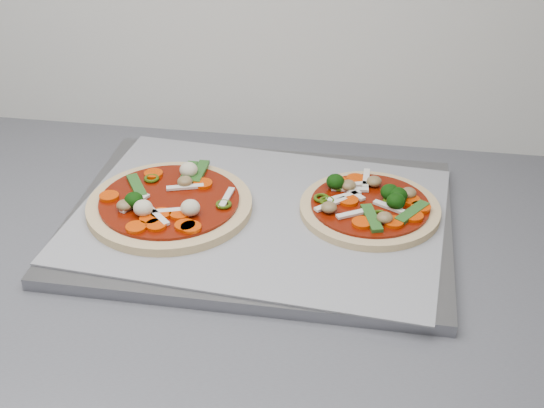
# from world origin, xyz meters

# --- Properties ---
(baking_tray) EXTENTS (0.48, 0.36, 0.02)m
(baking_tray) POSITION_xyz_m (-0.49, 1.35, 0.91)
(baking_tray) COLOR gray
(baking_tray) RESTS_ON countertop
(parchment) EXTENTS (0.48, 0.37, 0.00)m
(parchment) POSITION_xyz_m (-0.49, 1.35, 0.92)
(parchment) COLOR gray
(parchment) RESTS_ON baking_tray
(pizza_left) EXTENTS (0.27, 0.27, 0.04)m
(pizza_left) POSITION_xyz_m (-0.60, 1.34, 0.93)
(pizza_left) COLOR tan
(pizza_left) RESTS_ON parchment
(pizza_right) EXTENTS (0.20, 0.20, 0.03)m
(pizza_right) POSITION_xyz_m (-0.35, 1.38, 0.93)
(pizza_right) COLOR tan
(pizza_right) RESTS_ON parchment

